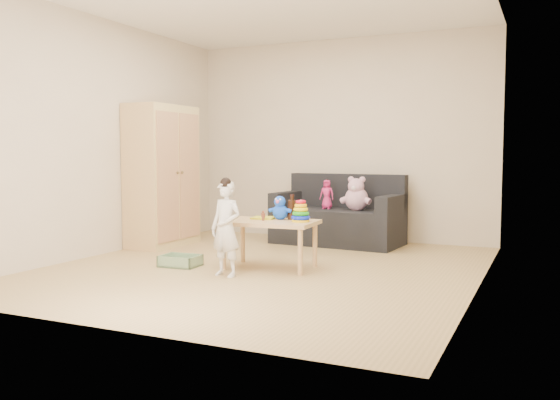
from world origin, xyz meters
The scene contains 13 objects.
room centered at (0.00, 0.00, 1.30)m, with size 4.50×4.50×4.50m.
wardrobe centered at (-1.75, 0.77, 0.85)m, with size 0.47×0.94×1.69m, color tan.
sofa centered at (0.14, 1.77, 0.22)m, with size 1.54×0.77×0.43m, color black.
play_table centered at (0.06, 0.00, 0.23)m, with size 0.89×0.56×0.47m, color tan.
storage_bin centered at (-0.80, -0.28, 0.06)m, with size 0.37×0.28×0.11m, color gray, non-canonical shape.
toddler centered at (-0.14, -0.50, 0.43)m, with size 0.31×0.21×0.85m, color silver.
pink_bear centered at (0.40, 1.69, 0.61)m, with size 0.30×0.26×0.35m, color #D39BBA, non-canonical shape.
doll centered at (0.01, 1.74, 0.61)m, with size 0.18×0.12×0.35m, color #D32771.
ring_stacker centered at (0.37, 0.03, 0.55)m, with size 0.18×0.18×0.21m.
brown_bottle centered at (0.21, 0.18, 0.57)m, with size 0.09×0.09×0.25m.
blue_plush centered at (0.11, 0.13, 0.59)m, with size 0.20×0.15×0.24m, color blue, non-canonical shape.
wooden_figure centered at (0.01, -0.05, 0.52)m, with size 0.04×0.03×0.10m, color brown, non-canonical shape.
yellow_book centered at (-0.07, 0.12, 0.48)m, with size 0.22×0.22×0.02m, color yellow.
Camera 1 is at (2.51, -5.14, 1.11)m, focal length 38.00 mm.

